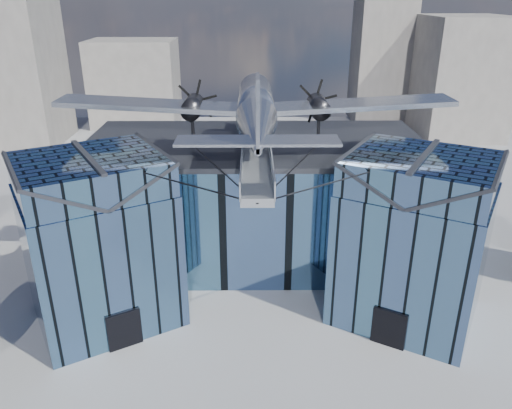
{
  "coord_description": "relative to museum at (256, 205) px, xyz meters",
  "views": [
    {
      "loc": [
        -0.27,
        -30.71,
        21.16
      ],
      "look_at": [
        0.0,
        2.0,
        7.2
      ],
      "focal_mm": 35.0,
      "sensor_mm": 36.0,
      "label": 1
    }
  ],
  "objects": [
    {
      "name": "ground_plane",
      "position": [
        -0.0,
        -5.82,
        -5.54
      ],
      "size": [
        120.0,
        120.0,
        0.0
      ],
      "primitive_type": "plane",
      "color": "gray"
    },
    {
      "name": "bg_towers",
      "position": [
        1.45,
        44.67,
        4.47
      ],
      "size": [
        77.0,
        24.5,
        26.0
      ],
      "color": "slate",
      "rests_on": "ground"
    },
    {
      "name": "museum",
      "position": [
        0.0,
        0.0,
        0.0
      ],
      "size": [
        32.88,
        24.5,
        17.6
      ],
      "color": "#45688E",
      "rests_on": "ground"
    }
  ]
}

